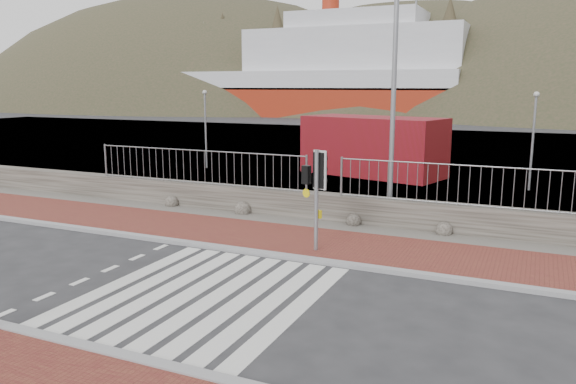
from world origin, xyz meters
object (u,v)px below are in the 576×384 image
at_px(ferry, 312,78).
at_px(traffic_signal_far, 315,179).
at_px(shipping_container, 373,146).
at_px(streetlight, 399,65).

distance_m(ferry, traffic_signal_far, 69.13).
bearing_deg(traffic_signal_far, shipping_container, -63.36).
bearing_deg(traffic_signal_far, streetlight, -86.91).
bearing_deg(ferry, shipping_container, -65.17).
xyz_separation_m(streetlight, shipping_container, (-3.32, 9.13, -3.57)).
relative_size(streetlight, shipping_container, 1.30).
relative_size(ferry, shipping_container, 7.31).
height_order(traffic_signal_far, shipping_container, shipping_container).
relative_size(ferry, streetlight, 5.63).
relative_size(traffic_signal_far, streetlight, 0.31).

